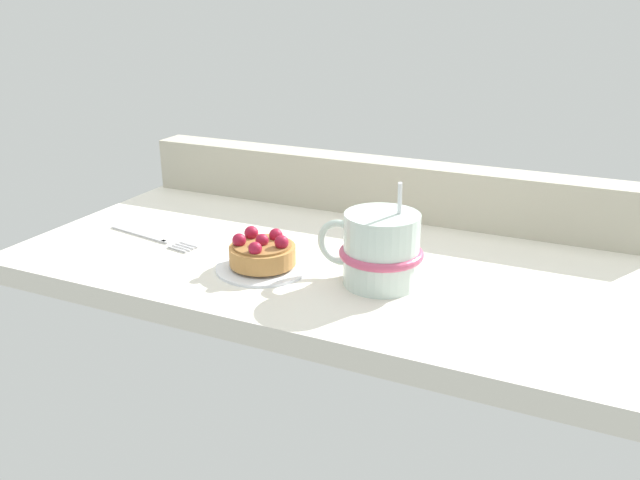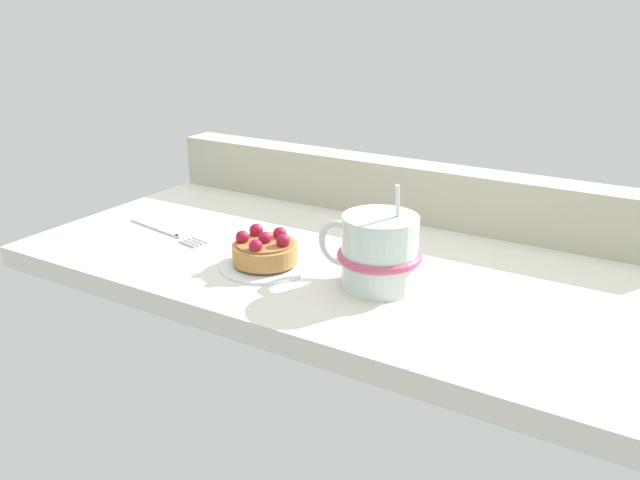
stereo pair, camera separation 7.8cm
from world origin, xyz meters
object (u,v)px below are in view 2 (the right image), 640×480
object	(u,v)px
coffee_mug	(378,252)
dessert_fork	(166,231)
dessert_plate	(266,264)
raspberry_tart	(265,250)

from	to	relation	value
coffee_mug	dessert_fork	size ratio (longest dim) A/B	0.81
dessert_plate	dessert_fork	size ratio (longest dim) A/B	0.72
dessert_fork	dessert_plate	bearing A→B (deg)	-7.67
dessert_plate	raspberry_tart	distance (cm)	1.95
coffee_mug	dessert_fork	distance (cm)	34.67
coffee_mug	dessert_fork	world-z (taller)	coffee_mug
raspberry_tart	dessert_fork	bearing A→B (deg)	172.36
dessert_plate	coffee_mug	size ratio (longest dim) A/B	0.90
coffee_mug	raspberry_tart	bearing A→B (deg)	-172.31
dessert_fork	raspberry_tart	bearing A→B (deg)	-7.64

